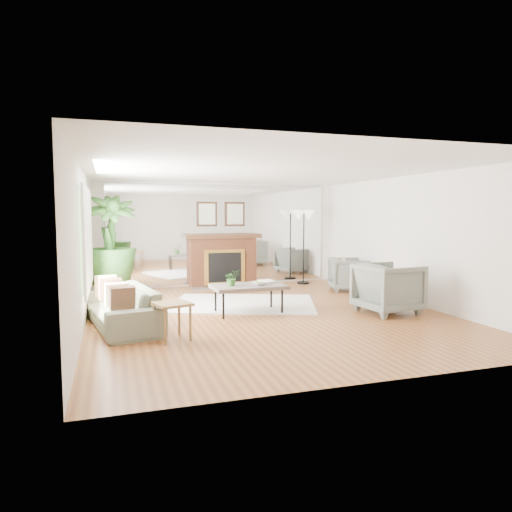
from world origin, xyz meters
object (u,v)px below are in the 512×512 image
object	(u,v)px
sofa	(122,307)
armchair_front	(388,288)
coffee_table	(249,287)
side_table	(172,309)
armchair_back	(348,274)
potted_ficus	(110,244)
floor_lamp	(304,221)
fireplace	(223,259)

from	to	relation	value
sofa	armchair_front	distance (m)	4.54
coffee_table	side_table	bearing A→B (deg)	-138.69
armchair_back	potted_ficus	size ratio (longest dim) A/B	0.39
armchair_front	potted_ficus	size ratio (longest dim) A/B	0.46
armchair_back	armchair_front	world-z (taller)	armchair_front
sofa	armchair_back	bearing A→B (deg)	100.64
sofa	armchair_back	size ratio (longest dim) A/B	2.54
floor_lamp	potted_ficus	bearing A→B (deg)	-170.43
fireplace	potted_ficus	bearing A→B (deg)	-158.33
sofa	fireplace	bearing A→B (deg)	134.14
fireplace	coffee_table	distance (m)	3.20
fireplace	coffee_table	size ratio (longest dim) A/B	1.59
coffee_table	sofa	world-z (taller)	sofa
fireplace	armchair_back	xyz separation A→B (m)	(2.60, -1.50, -0.28)
sofa	armchair_front	world-z (taller)	armchair_front
fireplace	sofa	distance (m)	4.27
armchair_back	side_table	xyz separation A→B (m)	(-4.40, -2.99, 0.06)
sofa	side_table	distance (m)	1.22
potted_ficus	fireplace	bearing A→B (deg)	21.67
armchair_front	side_table	xyz separation A→B (m)	(-3.87, -0.62, -0.00)
coffee_table	side_table	world-z (taller)	side_table
fireplace	potted_ficus	xyz separation A→B (m)	(-2.60, -1.03, 0.49)
armchair_back	floor_lamp	bearing A→B (deg)	42.15
sofa	armchair_front	size ratio (longest dim) A/B	2.15
potted_ficus	floor_lamp	bearing A→B (deg)	9.57
sofa	potted_ficus	distance (m)	2.59
fireplace	armchair_front	distance (m)	4.40
side_table	fireplace	bearing A→B (deg)	68.16
coffee_table	potted_ficus	distance (m)	3.21
armchair_back	potted_ficus	distance (m)	5.28
fireplace	coffee_table	bearing A→B (deg)	-95.45
fireplace	armchair_back	bearing A→B (deg)	-30.04
fireplace	side_table	size ratio (longest dim) A/B	3.58
coffee_table	potted_ficus	size ratio (longest dim) A/B	0.60
potted_ficus	sofa	bearing A→B (deg)	-86.48
coffee_table	armchair_back	bearing A→B (deg)	29.95
armchair_front	side_table	size ratio (longest dim) A/B	1.70
armchair_back	armchair_front	xyz separation A→B (m)	(-0.53, -2.37, 0.07)
floor_lamp	side_table	bearing A→B (deg)	-132.03
floor_lamp	sofa	bearing A→B (deg)	-144.23
armchair_back	floor_lamp	size ratio (longest dim) A/B	0.45
armchair_front	fireplace	bearing A→B (deg)	21.84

